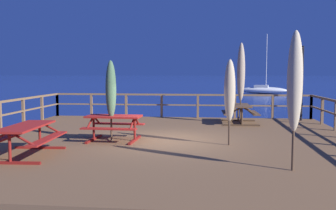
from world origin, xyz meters
TOP-DOWN VIEW (x-y plane):
  - ground_plane at (0.00, 0.00)m, footprint 600.00×600.00m
  - wooden_deck at (0.00, 0.00)m, footprint 12.01×12.01m
  - railing_waterside_far at (-0.00, 5.86)m, footprint 11.81×0.10m
  - picnic_table_back_left at (-3.17, -2.63)m, footprint 1.52×2.19m
  - picnic_table_front_right at (2.60, 4.05)m, footprint 1.44×1.85m
  - picnic_table_back_right at (-1.53, -0.29)m, footprint 1.70×1.46m
  - patio_umbrella_short_back at (1.93, -0.68)m, footprint 0.32×0.32m
  - patio_umbrella_tall_front at (2.62, 4.07)m, footprint 0.32×0.32m
  - patio_umbrella_short_mid at (-1.60, -0.35)m, footprint 0.32×0.32m
  - patio_umbrella_short_front at (3.13, -3.38)m, footprint 0.32×0.32m
  - lamp_post_hooked at (5.14, 5.20)m, footprint 0.61×0.44m
  - sailboat_distant at (8.39, 39.48)m, footprint 6.23×3.07m

SIDE VIEW (x-z plane):
  - ground_plane at x=0.00m, z-range 0.00..0.00m
  - wooden_deck at x=0.00m, z-range 0.00..0.73m
  - sailboat_distant at x=8.39m, z-range -3.35..4.37m
  - picnic_table_back_right at x=-1.53m, z-range 0.89..1.66m
  - picnic_table_front_right at x=2.60m, z-range 0.89..1.67m
  - picnic_table_back_left at x=-3.17m, z-range 0.90..1.68m
  - railing_waterside_far at x=0.00m, z-range 0.92..2.01m
  - patio_umbrella_short_mid at x=-1.60m, z-range 1.05..3.50m
  - patio_umbrella_short_back at x=1.93m, z-range 1.05..3.51m
  - patio_umbrella_short_front at x=3.13m, z-range 1.13..4.07m
  - patio_umbrella_tall_front at x=2.62m, z-range 1.17..4.43m
  - lamp_post_hooked at x=5.14m, z-range 1.24..4.44m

